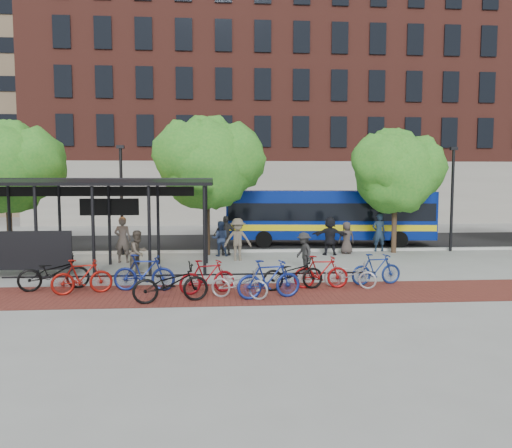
{
  "coord_description": "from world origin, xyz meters",
  "views": [
    {
      "loc": [
        -2.5,
        -20.13,
        3.5
      ],
      "look_at": [
        -0.85,
        1.49,
        1.6
      ],
      "focal_mm": 35.0,
      "sensor_mm": 36.0,
      "label": 1
    }
  ],
  "objects": [
    {
      "name": "lamp_post_right",
      "position": [
        9.0,
        3.6,
        2.75
      ],
      "size": [
        0.35,
        0.2,
        5.12
      ],
      "color": "black",
      "rests_on": "ground"
    },
    {
      "name": "pedestrian_8",
      "position": [
        -5.48,
        -1.46,
        0.83
      ],
      "size": [
        0.97,
        1.02,
        1.65
      ],
      "primitive_type": "imported",
      "rotation": [
        0.0,
        0.0,
        0.99
      ],
      "color": "brown",
      "rests_on": "ground"
    },
    {
      "name": "bus",
      "position": [
        3.47,
        6.35,
        1.69
      ],
      "size": [
        11.11,
        3.51,
        2.95
      ],
      "rotation": [
        0.0,
        0.0,
        -0.1
      ],
      "color": "navy",
      "rests_on": "ground"
    },
    {
      "name": "bus_shelter",
      "position": [
        -8.13,
        -0.48,
        3.0
      ],
      "size": [
        10.6,
        3.07,
        3.6
      ],
      "color": "black",
      "rests_on": "ground"
    },
    {
      "name": "pedestrian_6",
      "position": [
        3.61,
        3.11,
        0.77
      ],
      "size": [
        0.77,
        0.51,
        1.54
      ],
      "primitive_type": "imported",
      "rotation": [
        0.0,
        0.0,
        3.17
      ],
      "color": "#3D3531",
      "rests_on": "ground"
    },
    {
      "name": "pedestrian_9",
      "position": [
        0.76,
        -1.45,
        0.76
      ],
      "size": [
        0.84,
        1.11,
        1.53
      ],
      "primitive_type": "imported",
      "rotation": [
        0.0,
        0.0,
        5.02
      ],
      "color": "#272727",
      "rests_on": "ground"
    },
    {
      "name": "bike_rack_rail",
      "position": [
        -3.3,
        -4.1,
        0.0
      ],
      "size": [
        12.0,
        0.05,
        0.95
      ],
      "primitive_type": "cube",
      "color": "black",
      "rests_on": "ground"
    },
    {
      "name": "bike_8",
      "position": [
        -0.13,
        -4.54,
        0.54
      ],
      "size": [
        2.15,
        1.12,
        1.07
      ],
      "primitive_type": "imported",
      "rotation": [
        0.0,
        0.0,
        1.78
      ],
      "color": "black",
      "rests_on": "ground"
    },
    {
      "name": "pedestrian_5",
      "position": [
        2.73,
        2.77,
        0.9
      ],
      "size": [
        1.73,
        0.73,
        1.8
      ],
      "primitive_type": "imported",
      "rotation": [
        0.0,
        0.0,
        3.02
      ],
      "color": "black",
      "rests_on": "ground"
    },
    {
      "name": "tree_a",
      "position": [
        -11.91,
        3.35,
        4.24
      ],
      "size": [
        4.9,
        4.0,
        6.18
      ],
      "color": "#382619",
      "rests_on": "ground"
    },
    {
      "name": "pedestrian_1",
      "position": [
        -6.55,
        1.28,
        0.99
      ],
      "size": [
        0.76,
        0.54,
        1.97
      ],
      "primitive_type": "imported",
      "rotation": [
        0.0,
        0.0,
        3.04
      ],
      "color": "#473E39",
      "rests_on": "ground"
    },
    {
      "name": "bike_4",
      "position": [
        -3.87,
        -5.9,
        0.57
      ],
      "size": [
        2.27,
        1.2,
        1.14
      ],
      "primitive_type": "imported",
      "rotation": [
        0.0,
        0.0,
        1.79
      ],
      "color": "black",
      "rests_on": "ground"
    },
    {
      "name": "bike_0",
      "position": [
        -7.74,
        -3.99,
        0.57
      ],
      "size": [
        2.29,
        1.39,
        1.14
      ],
      "primitive_type": "imported",
      "rotation": [
        0.0,
        0.0,
        1.89
      ],
      "color": "black",
      "rests_on": "ground"
    },
    {
      "name": "bike_10",
      "position": [
        1.77,
        -4.39,
        0.45
      ],
      "size": [
        1.81,
        1.21,
        0.9
      ],
      "primitive_type": "imported",
      "rotation": [
        0.0,
        0.0,
        1.18
      ],
      "color": "#AEAEB1",
      "rests_on": "ground"
    },
    {
      "name": "bike_11",
      "position": [
        2.78,
        -3.97,
        0.53
      ],
      "size": [
        1.82,
        0.75,
        1.06
      ],
      "primitive_type": "imported",
      "rotation": [
        0.0,
        0.0,
        1.72
      ],
      "color": "navy",
      "rests_on": "ground"
    },
    {
      "name": "pedestrian_3",
      "position": [
        -1.65,
        1.5,
        0.93
      ],
      "size": [
        1.23,
        0.74,
        1.85
      ],
      "primitive_type": "imported",
      "rotation": [
        0.0,
        0.0,
        0.05
      ],
      "color": "#625849",
      "rests_on": "ground"
    },
    {
      "name": "bike_5",
      "position": [
        -2.85,
        -4.86,
        0.53
      ],
      "size": [
        1.84,
        1.03,
        1.07
      ],
      "primitive_type": "imported",
      "rotation": [
        0.0,
        0.0,
        1.88
      ],
      "color": "maroon",
      "rests_on": "ground"
    },
    {
      "name": "brick_strip",
      "position": [
        -2.0,
        -5.0,
        0.0
      ],
      "size": [
        24.0,
        3.0,
        0.01
      ],
      "primitive_type": "cube",
      "color": "maroon",
      "rests_on": "ground"
    },
    {
      "name": "asphalt_street",
      "position": [
        0.0,
        8.0,
        0.01
      ],
      "size": [
        160.0,
        8.0,
        0.01
      ],
      "primitive_type": "cube",
      "color": "black",
      "rests_on": "ground"
    },
    {
      "name": "tree_b",
      "position": [
        -2.9,
        3.35,
        4.46
      ],
      "size": [
        5.15,
        4.2,
        6.47
      ],
      "color": "#382619",
      "rests_on": "ground"
    },
    {
      "name": "lamp_post_left",
      "position": [
        -7.0,
        3.6,
        2.75
      ],
      "size": [
        0.35,
        0.2,
        5.12
      ],
      "color": "black",
      "rests_on": "ground"
    },
    {
      "name": "building_tower",
      "position": [
        -16.0,
        40.0,
        15.0
      ],
      "size": [
        22.0,
        22.0,
        30.0
      ],
      "primitive_type": "cube",
      "color": "#7A664C",
      "rests_on": "ground"
    },
    {
      "name": "pedestrian_7",
      "position": [
        5.42,
        3.8,
        0.94
      ],
      "size": [
        0.71,
        0.49,
        1.88
      ],
      "primitive_type": "imported",
      "rotation": [
        0.0,
        0.0,
        3.2
      ],
      "color": "#1B2B3F",
      "rests_on": "ground"
    },
    {
      "name": "curb",
      "position": [
        0.0,
        4.0,
        0.06
      ],
      "size": [
        160.0,
        0.25,
        0.12
      ],
      "primitive_type": "cube",
      "color": "#B7B7B2",
      "rests_on": "ground"
    },
    {
      "name": "pedestrian_2",
      "position": [
        -2.41,
        2.83,
        0.81
      ],
      "size": [
        0.81,
        0.64,
        1.63
      ],
      "primitive_type": "imported",
      "rotation": [
        0.0,
        0.0,
        3.11
      ],
      "color": "#212E4F",
      "rests_on": "ground"
    },
    {
      "name": "bike_6",
      "position": [
        -1.88,
        -5.6,
        0.46
      ],
      "size": [
        1.86,
        1.18,
        0.93
      ],
      "primitive_type": "imported",
      "rotation": [
        0.0,
        0.0,
        1.22
      ],
      "color": "#9B9A9D",
      "rests_on": "ground"
    },
    {
      "name": "ground",
      "position": [
        0.0,
        0.0,
        0.0
      ],
      "size": [
        160.0,
        160.0,
        0.0
      ],
      "primitive_type": "plane",
      "color": "#9E9E99",
      "rests_on": "ground"
    },
    {
      "name": "bike_1",
      "position": [
        -6.69,
        -4.64,
        0.55
      ],
      "size": [
        1.89,
        1.02,
        1.09
      ],
      "primitive_type": "imported",
      "rotation": [
        0.0,
        0.0,
        1.87
      ],
      "color": "maroon",
      "rests_on": "ground"
    },
    {
      "name": "bike_3",
      "position": [
        -4.85,
        -4.33,
        0.59
      ],
      "size": [
        1.99,
        0.71,
        1.17
      ],
      "primitive_type": "imported",
      "rotation": [
        0.0,
        0.0,
        1.49
      ],
      "color": "navy",
      "rests_on": "ground"
    },
    {
      "name": "pedestrian_4",
      "position": [
        -2.16,
        3.16,
        0.92
      ],
      "size": [
        1.11,
        0.52,
        1.85
      ],
      "primitive_type": "imported",
      "rotation": [
        0.0,
        0.0,
        6.35
      ],
      "color": "#292929",
      "rests_on": "ground"
    },
    {
      "name": "bike_7",
      "position": [
        -1.01,
        -5.66,
        0.59
      ],
      "size": [
        2.02,
        0.94,
        1.17
      ],
      "primitive_type": "imported",
      "rotation": [
        0.0,
        0.0,
        1.78
      ],
      "color": "navy",
      "rests_on": "ground"
    },
    {
      "name": "bike_9",
      "position": [
        0.82,
        -4.38,
        0.54
      ],
      "size": [
        1.8,
        0.52,
        1.08
      ],
      "primitive_type": "imported",
      "rotation": [
        0.0,
        0.0,
        1.56
      ],
      "color": "maroon",
      "rests_on": "ground"
    },
    {
      "name": "building_brick",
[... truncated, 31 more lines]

